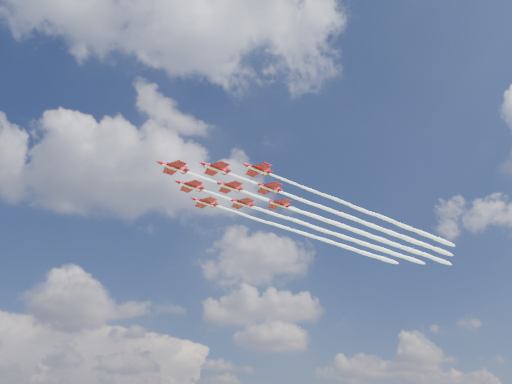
# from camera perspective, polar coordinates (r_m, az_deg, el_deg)

# --- Properties ---
(jet_lead) EXTENTS (93.18, 56.36, 2.62)m
(jet_lead) POSITION_cam_1_polar(r_m,az_deg,el_deg) (172.04, 5.16, -2.27)
(jet_lead) COLOR #A8091C
(jet_row2_port) EXTENTS (93.18, 56.36, 2.62)m
(jet_row2_port) POSITION_cam_1_polar(r_m,az_deg,el_deg) (174.11, 9.13, -2.33)
(jet_row2_port) COLOR #A8091C
(jet_row2_starb) EXTENTS (93.18, 56.36, 2.62)m
(jet_row2_starb) POSITION_cam_1_polar(r_m,az_deg,el_deg) (183.00, 5.95, -3.78)
(jet_row2_starb) COLOR #A8091C
(jet_row3_port) EXTENTS (93.18, 56.36, 2.62)m
(jet_row3_port) POSITION_cam_1_polar(r_m,az_deg,el_deg) (176.98, 12.99, -2.38)
(jet_row3_port) COLOR #A8091C
(jet_row3_centre) EXTENTS (93.18, 56.36, 2.62)m
(jet_row3_centre) POSITION_cam_1_polar(r_m,az_deg,el_deg) (185.20, 9.68, -3.82)
(jet_row3_centre) COLOR #A8091C
(jet_row3_starb) EXTENTS (93.18, 56.36, 2.62)m
(jet_row3_starb) POSITION_cam_1_polar(r_m,az_deg,el_deg) (194.09, 6.65, -5.13)
(jet_row3_starb) COLOR #A8091C
(jet_row4_port) EXTENTS (93.18, 56.36, 2.62)m
(jet_row4_port) POSITION_cam_1_polar(r_m,az_deg,el_deg) (188.17, 13.31, -3.85)
(jet_row4_port) COLOR #A8091C
(jet_row4_starb) EXTENTS (93.18, 56.36, 2.62)m
(jet_row4_starb) POSITION_cam_1_polar(r_m,az_deg,el_deg) (196.43, 10.17, -5.15)
(jet_row4_starb) COLOR #A8091C
(jet_tail) EXTENTS (93.18, 56.36, 2.62)m
(jet_tail) POSITION_cam_1_polar(r_m,az_deg,el_deg) (199.47, 13.59, -5.15)
(jet_tail) COLOR #A8091C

